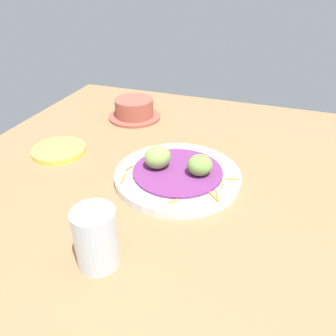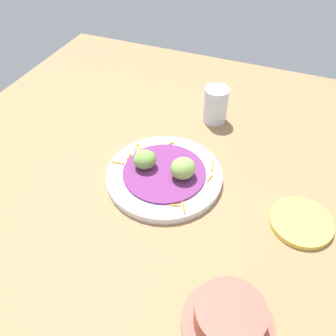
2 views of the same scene
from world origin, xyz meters
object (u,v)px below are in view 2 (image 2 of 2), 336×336
guac_scoop_center (146,160)px  terracotta_bowl (229,318)px  main_plate (164,176)px  guac_scoop_left (183,168)px  side_plate_small (301,222)px  water_glass (215,105)px

guac_scoop_center → terracotta_bowl: 37.12cm
main_plate → guac_scoop_left: 5.74cm
guac_scoop_left → side_plate_small: 26.32cm
main_plate → guac_scoop_center: bearing=1.6°
guac_scoop_center → side_plate_small: guac_scoop_center is taller
guac_scoop_left → guac_scoop_center: guac_scoop_left is taller
side_plate_small → terracotta_bowl: (8.57, 24.87, 2.00)cm
guac_scoop_center → terracotta_bowl: bearing=134.5°
terracotta_bowl → guac_scoop_left: bearing=-56.9°
main_plate → side_plate_small: main_plate is taller
main_plate → terracotta_bowl: terracotta_bowl is taller
main_plate → water_glass: (-4.20, -25.54, 3.99)cm
main_plate → water_glass: water_glass is taller
water_glass → guac_scoop_center: bearing=71.6°
side_plate_small → terracotta_bowl: terracotta_bowl is taller
main_plate → terracotta_bowl: bearing=129.3°
guac_scoop_left → guac_scoop_center: bearing=1.6°
guac_scoop_center → terracotta_bowl: size_ratio=0.34×
side_plate_small → water_glass: (26.06, -27.22, 4.25)cm
guac_scoop_center → guac_scoop_left: bearing=-178.4°
side_plate_small → water_glass: bearing=-46.2°
guac_scoop_center → water_glass: size_ratio=0.53×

